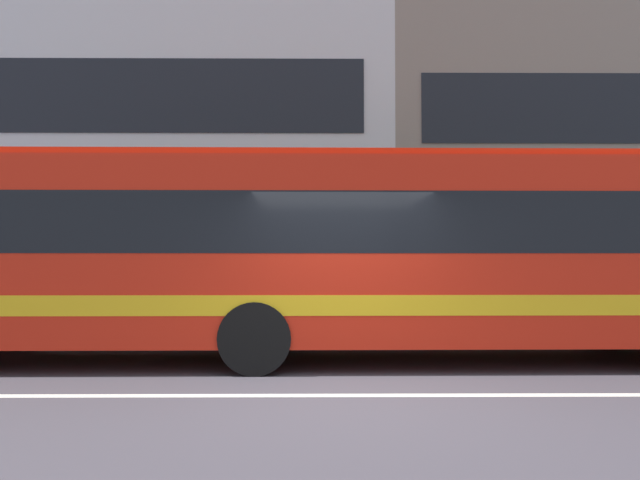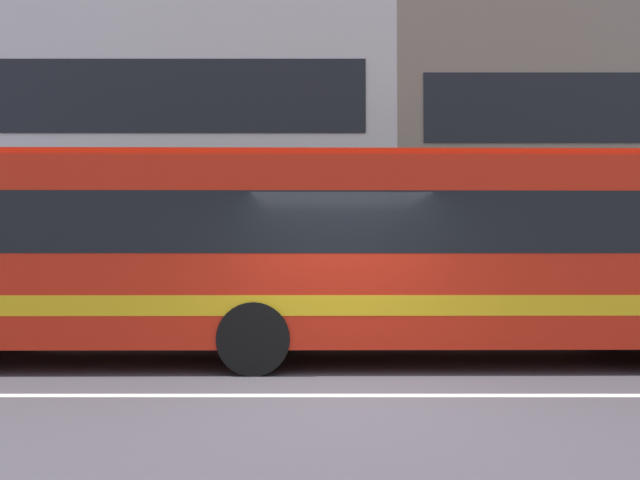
% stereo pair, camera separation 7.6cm
% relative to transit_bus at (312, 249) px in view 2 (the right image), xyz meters
% --- Properties ---
extents(ground_plane, '(160.00, 160.00, 0.00)m').
position_rel_transit_bus_xyz_m(ground_plane, '(0.43, -2.36, -1.74)').
color(ground_plane, '#3F3B44').
extents(lane_centre_line, '(60.00, 0.16, 0.01)m').
position_rel_transit_bus_xyz_m(lane_centre_line, '(0.43, -2.36, -1.74)').
color(lane_centre_line, silver).
rests_on(lane_centre_line, ground_plane).
extents(hedge_row_far, '(20.72, 1.10, 1.08)m').
position_rel_transit_bus_xyz_m(hedge_row_far, '(3.14, 3.68, -1.20)').
color(hedge_row_far, '#1C5318').
rests_on(hedge_row_far, ground_plane).
extents(apartment_block_left, '(23.02, 9.41, 10.92)m').
position_rel_transit_bus_xyz_m(apartment_block_left, '(-9.13, 12.34, 3.72)').
color(apartment_block_left, silver).
rests_on(apartment_block_left, ground_plane).
extents(apartment_block_right, '(19.04, 9.41, 10.32)m').
position_rel_transit_bus_xyz_m(apartment_block_right, '(11.90, 12.34, 3.42)').
color(apartment_block_right, gray).
rests_on(apartment_block_right, ground_plane).
extents(transit_bus, '(12.52, 2.64, 3.15)m').
position_rel_transit_bus_xyz_m(transit_bus, '(0.00, 0.00, 0.00)').
color(transit_bus, red).
rests_on(transit_bus, ground_plane).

